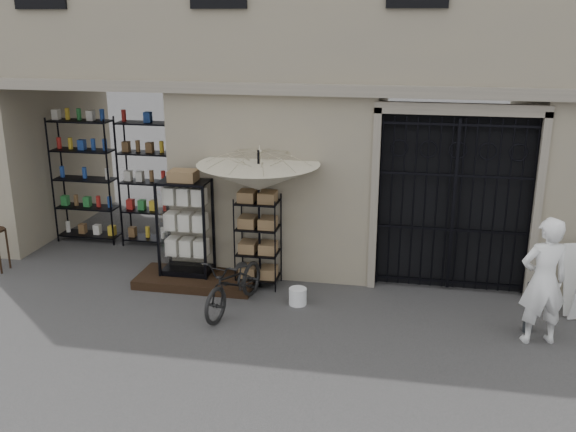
% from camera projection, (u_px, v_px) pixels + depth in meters
% --- Properties ---
extents(ground, '(80.00, 80.00, 0.00)m').
position_uv_depth(ground, '(325.00, 340.00, 8.98)').
color(ground, black).
rests_on(ground, ground).
extents(main_building, '(14.00, 4.00, 9.00)m').
position_uv_depth(main_building, '(360.00, 7.00, 11.39)').
color(main_building, gray).
rests_on(main_building, ground).
extents(shop_recess, '(3.00, 1.70, 3.00)m').
position_uv_depth(shop_recess, '(108.00, 175.00, 11.97)').
color(shop_recess, black).
rests_on(shop_recess, ground).
extents(shop_shelving, '(2.70, 0.50, 2.50)m').
position_uv_depth(shop_shelving, '(118.00, 182.00, 12.52)').
color(shop_shelving, black).
rests_on(shop_shelving, ground).
extents(iron_gate, '(2.50, 0.21, 3.00)m').
position_uv_depth(iron_gate, '(453.00, 200.00, 10.35)').
color(iron_gate, black).
rests_on(iron_gate, ground).
extents(step_platform, '(2.00, 0.90, 0.15)m').
position_uv_depth(step_platform, '(197.00, 280.00, 10.84)').
color(step_platform, black).
rests_on(step_platform, ground).
extents(display_cabinet, '(0.94, 0.77, 1.75)m').
position_uv_depth(display_cabinet, '(186.00, 232.00, 10.76)').
color(display_cabinet, black).
rests_on(display_cabinet, step_platform).
extents(wire_rack, '(0.80, 0.69, 1.55)m').
position_uv_depth(wire_rack, '(258.00, 242.00, 10.61)').
color(wire_rack, black).
rests_on(wire_rack, ground).
extents(market_umbrella, '(2.03, 2.06, 2.80)m').
position_uv_depth(market_umbrella, '(259.00, 170.00, 10.16)').
color(market_umbrella, black).
rests_on(market_umbrella, ground).
extents(white_bucket, '(0.37, 0.37, 0.27)m').
position_uv_depth(white_bucket, '(298.00, 296.00, 10.06)').
color(white_bucket, white).
rests_on(white_bucket, ground).
extents(bicycle, '(0.78, 1.00, 1.69)m').
position_uv_depth(bicycle, '(235.00, 309.00, 9.94)').
color(bicycle, black).
rests_on(bicycle, ground).
extents(steel_bollard, '(0.18, 0.18, 0.75)m').
position_uv_depth(steel_bollard, '(530.00, 308.00, 9.11)').
color(steel_bollard, '#43494F').
rests_on(steel_bollard, ground).
extents(shopkeeper, '(1.10, 1.92, 0.43)m').
position_uv_depth(shopkeeper, '(536.00, 341.00, 8.95)').
color(shopkeeper, white).
rests_on(shopkeeper, ground).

